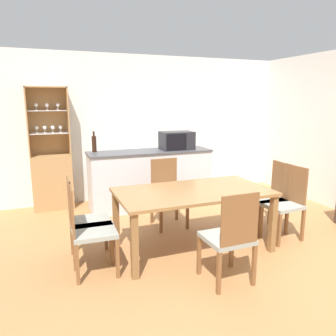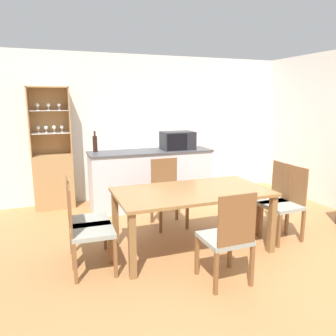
{
  "view_description": "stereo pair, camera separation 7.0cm",
  "coord_description": "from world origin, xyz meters",
  "px_view_note": "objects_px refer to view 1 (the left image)",
  "views": [
    {
      "loc": [
        -1.88,
        -3.14,
        1.77
      ],
      "look_at": [
        -0.25,
        1.07,
        0.83
      ],
      "focal_mm": 35.0,
      "sensor_mm": 36.0,
      "label": 1
    },
    {
      "loc": [
        -1.82,
        -3.17,
        1.77
      ],
      "look_at": [
        -0.25,
        1.07,
        0.83
      ],
      "focal_mm": 35.0,
      "sensor_mm": 36.0,
      "label": 2
    }
  ],
  "objects_px": {
    "display_cabinet": "(52,172)",
    "wine_bottle": "(94,144)",
    "dining_table": "(193,197)",
    "dining_chair_side_left_far": "(86,220)",
    "dining_chair_head_near": "(229,237)",
    "dining_chair_head_far": "(168,193)",
    "dining_chair_side_left_near": "(89,230)",
    "microwave": "(177,141)",
    "dining_chair_side_right_far": "(270,197)",
    "dining_chair_side_right_near": "(284,203)"
  },
  "relations": [
    {
      "from": "display_cabinet",
      "to": "dining_chair_head_near",
      "type": "distance_m",
      "value": 3.39
    },
    {
      "from": "dining_chair_side_right_far",
      "to": "dining_chair_head_near",
      "type": "relative_size",
      "value": 1.0
    },
    {
      "from": "dining_chair_side_left_far",
      "to": "wine_bottle",
      "type": "xyz_separation_m",
      "value": [
        0.39,
        1.76,
        0.62
      ]
    },
    {
      "from": "dining_chair_side_right_far",
      "to": "microwave",
      "type": "relative_size",
      "value": 1.77
    },
    {
      "from": "display_cabinet",
      "to": "dining_chair_side_left_far",
      "type": "distance_m",
      "value": 2.09
    },
    {
      "from": "dining_chair_side_right_far",
      "to": "dining_chair_head_near",
      "type": "xyz_separation_m",
      "value": [
        -1.23,
        -0.96,
        0.0
      ]
    },
    {
      "from": "dining_chair_head_near",
      "to": "wine_bottle",
      "type": "distance_m",
      "value": 2.92
    },
    {
      "from": "dining_chair_side_right_near",
      "to": "display_cabinet",
      "type": "bearing_deg",
      "value": 45.28
    },
    {
      "from": "display_cabinet",
      "to": "dining_chair_side_left_near",
      "type": "height_order",
      "value": "display_cabinet"
    },
    {
      "from": "dining_table",
      "to": "wine_bottle",
      "type": "distance_m",
      "value": 2.13
    },
    {
      "from": "dining_table",
      "to": "dining_chair_side_right_near",
      "type": "bearing_deg",
      "value": -6.57
    },
    {
      "from": "display_cabinet",
      "to": "microwave",
      "type": "relative_size",
      "value": 3.68
    },
    {
      "from": "dining_chair_side_right_far",
      "to": "dining_chair_side_left_far",
      "type": "distance_m",
      "value": 2.47
    },
    {
      "from": "dining_chair_side_left_far",
      "to": "display_cabinet",
      "type": "bearing_deg",
      "value": -171.51
    },
    {
      "from": "dining_chair_head_near",
      "to": "wine_bottle",
      "type": "bearing_deg",
      "value": 106.03
    },
    {
      "from": "dining_chair_side_left_far",
      "to": "wine_bottle",
      "type": "distance_m",
      "value": 1.9
    },
    {
      "from": "dining_chair_side_right_near",
      "to": "dining_chair_side_left_near",
      "type": "distance_m",
      "value": 2.47
    },
    {
      "from": "dining_chair_head_near",
      "to": "microwave",
      "type": "xyz_separation_m",
      "value": [
        0.49,
        2.5,
        0.63
      ]
    },
    {
      "from": "dining_chair_side_right_near",
      "to": "dining_chair_side_right_far",
      "type": "relative_size",
      "value": 1.0
    },
    {
      "from": "dining_table",
      "to": "dining_chair_side_left_near",
      "type": "relative_size",
      "value": 1.9
    },
    {
      "from": "dining_chair_side_left_near",
      "to": "display_cabinet",
      "type": "bearing_deg",
      "value": -171.32
    },
    {
      "from": "dining_chair_side_left_far",
      "to": "dining_chair_side_right_far",
      "type": "bearing_deg",
      "value": 90.99
    },
    {
      "from": "dining_chair_side_right_near",
      "to": "dining_chair_head_far",
      "type": "height_order",
      "value": "same"
    },
    {
      "from": "dining_chair_head_far",
      "to": "wine_bottle",
      "type": "height_order",
      "value": "wine_bottle"
    },
    {
      "from": "dining_chair_side_right_near",
      "to": "dining_chair_head_far",
      "type": "xyz_separation_m",
      "value": [
        -1.23,
        0.96,
        0.0
      ]
    },
    {
      "from": "display_cabinet",
      "to": "dining_chair_side_right_near",
      "type": "distance_m",
      "value": 3.61
    },
    {
      "from": "dining_chair_side_left_near",
      "to": "dining_chair_side_right_near",
      "type": "bearing_deg",
      "value": 92.23
    },
    {
      "from": "dining_chair_head_far",
      "to": "wine_bottle",
      "type": "distance_m",
      "value": 1.51
    },
    {
      "from": "dining_chair_side_right_far",
      "to": "dining_chair_side_left_near",
      "type": "distance_m",
      "value": 2.48
    },
    {
      "from": "dining_chair_side_right_far",
      "to": "dining_chair_side_left_far",
      "type": "height_order",
      "value": "same"
    },
    {
      "from": "dining_chair_head_far",
      "to": "dining_chair_side_left_near",
      "type": "xyz_separation_m",
      "value": [
        -1.23,
        -0.96,
        0.0
      ]
    },
    {
      "from": "dining_chair_side_right_far",
      "to": "dining_chair_side_left_near",
      "type": "height_order",
      "value": "same"
    },
    {
      "from": "dining_chair_side_left_near",
      "to": "wine_bottle",
      "type": "distance_m",
      "value": 2.18
    },
    {
      "from": "dining_chair_side_left_near",
      "to": "dining_table",
      "type": "bearing_deg",
      "value": 98.83
    },
    {
      "from": "dining_table",
      "to": "dining_chair_side_left_far",
      "type": "bearing_deg",
      "value": 173.22
    },
    {
      "from": "dining_chair_side_right_near",
      "to": "dining_chair_head_far",
      "type": "relative_size",
      "value": 1.0
    },
    {
      "from": "dining_chair_side_left_near",
      "to": "microwave",
      "type": "height_order",
      "value": "microwave"
    },
    {
      "from": "dining_chair_head_near",
      "to": "microwave",
      "type": "bearing_deg",
      "value": 77.73
    },
    {
      "from": "microwave",
      "to": "dining_chair_side_right_far",
      "type": "bearing_deg",
      "value": -64.3
    },
    {
      "from": "dining_table",
      "to": "microwave",
      "type": "bearing_deg",
      "value": 73.67
    },
    {
      "from": "display_cabinet",
      "to": "wine_bottle",
      "type": "bearing_deg",
      "value": -25.31
    },
    {
      "from": "dining_chair_head_far",
      "to": "dining_chair_side_left_near",
      "type": "bearing_deg",
      "value": 37.88
    },
    {
      "from": "dining_chair_side_right_near",
      "to": "microwave",
      "type": "height_order",
      "value": "microwave"
    },
    {
      "from": "dining_chair_head_far",
      "to": "wine_bottle",
      "type": "bearing_deg",
      "value": -52.35
    },
    {
      "from": "dining_chair_side_right_near",
      "to": "dining_chair_side_right_far",
      "type": "distance_m",
      "value": 0.28
    },
    {
      "from": "dining_table",
      "to": "dining_chair_head_near",
      "type": "distance_m",
      "value": 0.84
    },
    {
      "from": "dining_chair_side_left_near",
      "to": "dining_chair_side_left_far",
      "type": "xyz_separation_m",
      "value": [
        -0.0,
        0.29,
        0.0
      ]
    },
    {
      "from": "display_cabinet",
      "to": "dining_table",
      "type": "height_order",
      "value": "display_cabinet"
    },
    {
      "from": "microwave",
      "to": "wine_bottle",
      "type": "relative_size",
      "value": 1.61
    },
    {
      "from": "dining_chair_head_near",
      "to": "dining_chair_side_left_far",
      "type": "height_order",
      "value": "same"
    }
  ]
}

